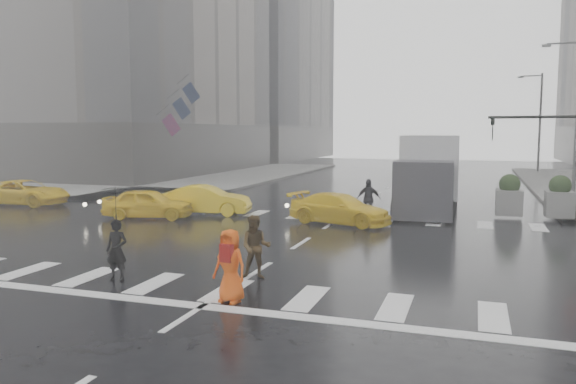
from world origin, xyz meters
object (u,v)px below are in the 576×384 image
(traffic_signal_pole, at_px, (563,145))
(taxi_front, at_px, (148,204))
(pedestrian_brown, at_px, (256,247))
(pedestrian_orange, at_px, (230,265))
(taxi_mid, at_px, (206,200))
(box_truck, at_px, (428,172))

(traffic_signal_pole, bearing_deg, taxi_front, -163.97)
(taxi_front, bearing_deg, traffic_signal_pole, -88.16)
(pedestrian_brown, xyz_separation_m, pedestrian_orange, (0.21, -2.05, 0.01))
(pedestrian_brown, height_order, taxi_front, pedestrian_brown)
(taxi_mid, bearing_deg, box_truck, -80.63)
(pedestrian_orange, relative_size, box_truck, 0.24)
(pedestrian_brown, xyz_separation_m, taxi_front, (-8.21, 7.88, -0.17))
(box_truck, bearing_deg, traffic_signal_pole, -10.24)
(pedestrian_orange, xyz_separation_m, box_truck, (3.03, 15.53, 1.09))
(traffic_signal_pole, xyz_separation_m, pedestrian_brown, (-8.77, -12.76, -2.39))
(taxi_front, xyz_separation_m, box_truck, (11.45, 5.60, 1.27))
(taxi_front, relative_size, box_truck, 0.57)
(taxi_front, distance_m, taxi_mid, 2.60)
(pedestrian_brown, xyz_separation_m, taxi_mid, (-6.33, 9.67, -0.16))
(traffic_signal_pole, xyz_separation_m, taxi_mid, (-15.09, -3.09, -2.55))
(pedestrian_brown, height_order, box_truck, box_truck)
(traffic_signal_pole, distance_m, box_truck, 5.72)
(traffic_signal_pole, xyz_separation_m, box_truck, (-5.53, 0.72, -1.29))
(traffic_signal_pole, bearing_deg, taxi_mid, -168.43)
(taxi_mid, height_order, box_truck, box_truck)
(pedestrian_orange, bearing_deg, taxi_mid, 129.14)
(pedestrian_orange, height_order, taxi_mid, pedestrian_orange)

